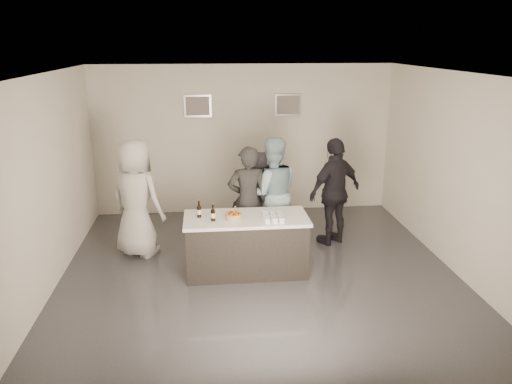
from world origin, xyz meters
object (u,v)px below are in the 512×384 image
person_guest_left (136,198)px  person_guest_right (335,192)px  bar_counter (246,244)px  cake (234,216)px  beer_bottle_b (213,212)px  person_guest_back (260,195)px  beer_bottle_a (199,209)px  person_main_black (248,201)px  person_main_blue (272,193)px

person_guest_left → person_guest_right: (3.34, 0.16, -0.04)m
bar_counter → cake: (-0.19, -0.07, 0.49)m
beer_bottle_b → person_guest_left: size_ratio=0.13×
person_guest_left → beer_bottle_b: bearing=172.9°
bar_counter → person_guest_back: bearing=75.4°
cake → beer_bottle_a: size_ratio=0.93×
bar_counter → beer_bottle_b: (-0.50, -0.13, 0.58)m
bar_counter → beer_bottle_a: beer_bottle_a is taller
beer_bottle_b → person_main_black: (0.59, 0.84, -0.12)m
person_main_black → person_guest_back: person_main_black is taller
cake → person_guest_left: 1.79m
beer_bottle_a → person_main_black: 1.04m
cake → person_guest_left: size_ratio=0.12×
person_main_black → person_guest_left: person_guest_left is taller
bar_counter → beer_bottle_a: (-0.70, 0.05, 0.58)m
bar_counter → beer_bottle_a: size_ratio=7.15×
cake → beer_bottle_a: beer_bottle_a is taller
bar_counter → person_guest_left: size_ratio=0.95×
bar_counter → person_guest_back: size_ratio=1.19×
person_main_blue → person_guest_left: 2.24m
beer_bottle_a → person_guest_right: person_guest_right is taller
person_guest_left → person_guest_right: bearing=-145.7°
person_guest_left → person_guest_right: person_guest_left is taller
person_guest_left → person_main_black: bearing=-152.8°
bar_counter → person_guest_back: person_guest_back is taller
cake → person_main_blue: 1.25m
beer_bottle_b → person_guest_right: (2.12, 1.14, -0.09)m
bar_counter → beer_bottle_b: bearing=-165.7°
beer_bottle_a → person_guest_back: person_guest_back is taller
person_guest_left → person_main_blue: bearing=-145.7°
person_main_blue → person_guest_right: person_main_blue is taller
cake → person_main_blue: size_ratio=0.13×
beer_bottle_b → person_guest_back: person_guest_back is taller
cake → beer_bottle_b: (-0.30, -0.06, 0.09)m
bar_counter → person_main_black: (0.09, 0.72, 0.46)m
person_main_blue → person_main_black: bearing=26.6°
cake → person_main_blue: (0.71, 1.03, 0.02)m
beer_bottle_b → person_main_blue: size_ratio=0.14×
cake → person_guest_back: 1.61m
person_guest_left → person_guest_right: 3.35m
cake → beer_bottle_a: (-0.51, 0.12, 0.09)m
beer_bottle_b → person_guest_left: 1.57m
person_main_black → person_guest_right: (1.53, 0.30, 0.02)m
person_main_black → person_main_blue: person_main_blue is taller
beer_bottle_a → person_main_black: bearing=40.1°
bar_counter → person_main_blue: person_main_blue is taller
bar_counter → person_guest_right: bearing=32.0°
cake → person_main_black: person_main_black is taller
cake → person_main_black: bearing=70.2°
bar_counter → person_guest_left: 1.99m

